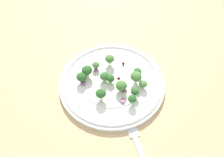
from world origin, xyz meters
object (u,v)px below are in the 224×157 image
(broccoli_floret_2, at_px, (96,65))
(fork, at_px, (142,155))
(plate, at_px, (112,83))
(broccoli_floret_1, at_px, (110,59))
(broccoli_floret_0, at_px, (87,70))

(broccoli_floret_2, height_order, fork, broccoli_floret_2)
(plate, height_order, broccoli_floret_1, broccoli_floret_1)
(plate, relative_size, broccoli_floret_2, 13.22)
(broccoli_floret_0, bearing_deg, fork, -11.45)
(broccoli_floret_2, distance_m, fork, 0.26)
(fork, bearing_deg, broccoli_floret_1, 152.88)
(plate, distance_m, broccoli_floret_2, 0.07)
(broccoli_floret_0, distance_m, broccoli_floret_1, 0.07)
(plate, relative_size, fork, 1.58)
(broccoli_floret_0, height_order, broccoli_floret_2, broccoli_floret_0)
(plate, bearing_deg, broccoli_floret_0, -149.80)
(plate, height_order, broccoli_floret_0, broccoli_floret_0)
(broccoli_floret_2, bearing_deg, plate, 0.63)
(broccoli_floret_0, xyz_separation_m, broccoli_floret_1, (0.01, 0.07, -0.00))
(broccoli_floret_0, height_order, broccoli_floret_1, broccoli_floret_0)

